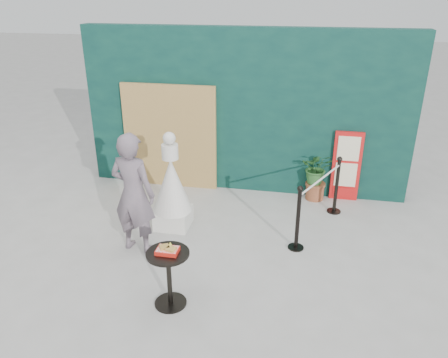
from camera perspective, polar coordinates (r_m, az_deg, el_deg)
ground at (r=5.98m, az=-2.31°, el=-13.46°), size 60.00×60.00×0.00m
back_wall at (r=8.13m, az=2.71°, el=8.71°), size 6.00×0.30×3.00m
bamboo_fence at (r=8.39m, az=-7.11°, el=5.48°), size 1.80×0.08×2.00m
woman at (r=6.35m, az=-11.75°, el=-1.90°), size 0.73×0.54×1.83m
menu_board at (r=8.16m, az=15.68°, el=1.59°), size 0.50×0.07×1.30m
statue at (r=7.00m, az=-6.82°, el=-1.36°), size 0.63×0.63×1.61m
cafe_table at (r=5.39m, az=-7.23°, el=-11.74°), size 0.52×0.52×0.75m
food_basket at (r=5.23m, az=-7.37°, el=-9.15°), size 0.26×0.19×0.11m
planter at (r=8.09m, az=11.99°, el=0.87°), size 0.54×0.47×0.92m
stanchion_barrier at (r=7.09m, az=12.27°, el=-2.88°), size 0.84×1.54×1.03m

